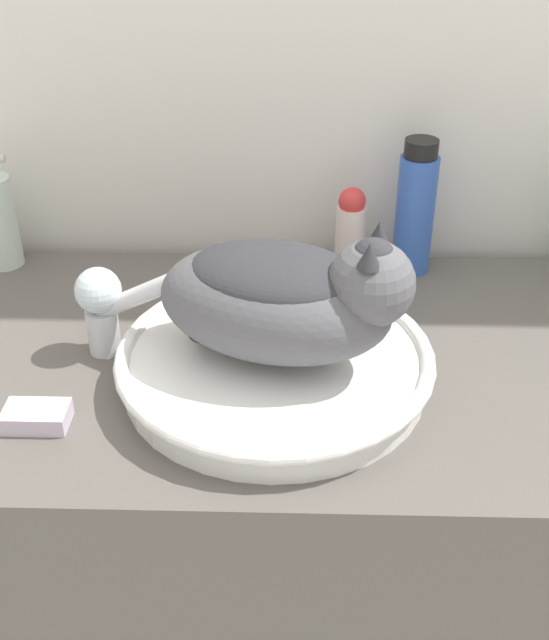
% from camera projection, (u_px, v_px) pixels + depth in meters
% --- Properties ---
extents(wall_back, '(8.00, 0.05, 2.40)m').
position_uv_depth(wall_back, '(308.00, 30.00, 1.20)').
color(wall_back, silver).
rests_on(wall_back, ground_plane).
extents(vanity_counter, '(1.23, 0.59, 0.85)m').
position_uv_depth(vanity_counter, '(299.00, 567.00, 1.32)').
color(vanity_counter, '#56514C').
rests_on(vanity_counter, ground_plane).
extents(sink_basin, '(0.41, 0.41, 0.05)m').
position_uv_depth(sink_basin, '(275.00, 363.00, 1.03)').
color(sink_basin, white).
rests_on(sink_basin, vanity_counter).
extents(cat, '(0.33, 0.33, 0.18)m').
position_uv_depth(cat, '(285.00, 294.00, 0.97)').
color(cat, '#56565B').
rests_on(cat, sink_basin).
extents(faucet, '(0.15, 0.07, 0.14)m').
position_uv_depth(faucet, '(106.00, 303.00, 1.06)').
color(faucet, silver).
rests_on(faucet, vanity_counter).
extents(deodorant_stick, '(0.05, 0.05, 0.14)m').
position_uv_depth(deodorant_stick, '(351.00, 229.00, 1.27)').
color(deodorant_stick, silver).
rests_on(deodorant_stick, vanity_counter).
extents(shampoo_bottle_tall, '(0.06, 0.06, 0.22)m').
position_uv_depth(shampoo_bottle_tall, '(415.00, 209.00, 1.25)').
color(shampoo_bottle_tall, '#335BB7').
rests_on(shampoo_bottle_tall, vanity_counter).
extents(soap_bar, '(0.08, 0.05, 0.02)m').
position_uv_depth(soap_bar, '(37.00, 417.00, 0.96)').
color(soap_bar, silver).
rests_on(soap_bar, vanity_counter).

